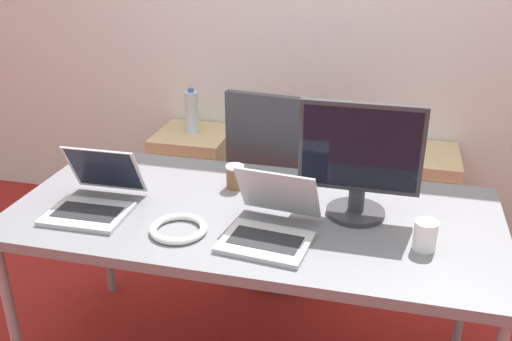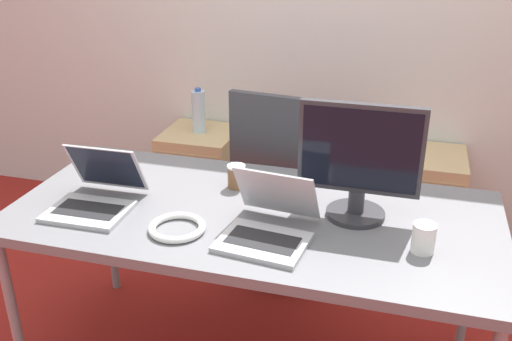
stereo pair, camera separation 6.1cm
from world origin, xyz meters
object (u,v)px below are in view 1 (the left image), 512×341
at_px(office_chair, 282,208).
at_px(water_bottle, 192,112).
at_px(laptop_right, 270,225).
at_px(cabinet_left, 195,178).
at_px(coffee_cup_white, 425,235).
at_px(cable_coil, 178,229).
at_px(monitor, 359,161).
at_px(laptop_left, 94,198).
at_px(cabinet_right, 414,202).
at_px(coffee_cup_brown, 235,176).

distance_m(office_chair, water_bottle, 0.85).
bearing_deg(water_bottle, laptop_right, -60.00).
distance_m(cabinet_left, coffee_cup_white, 1.93).
bearing_deg(coffee_cup_white, cable_coil, -173.42).
relative_size(monitor, cable_coil, 2.17).
height_order(water_bottle, coffee_cup_white, water_bottle).
distance_m(water_bottle, cable_coil, 1.49).
bearing_deg(cabinet_left, cable_coil, -71.71).
distance_m(laptop_left, coffee_cup_white, 1.22).
distance_m(cabinet_left, laptop_right, 1.66).
distance_m(office_chair, coffee_cup_white, 1.18).
bearing_deg(cable_coil, laptop_right, 8.47).
relative_size(cabinet_right, coffee_cup_brown, 6.27).
height_order(monitor, coffee_cup_brown, monitor).
distance_m(cabinet_right, laptop_left, 1.89).
height_order(office_chair, laptop_left, office_chair).
bearing_deg(cabinet_left, office_chair, -34.24).
bearing_deg(cabinet_right, office_chair, -147.39).
height_order(water_bottle, cable_coil, water_bottle).
bearing_deg(cable_coil, cabinet_left, 108.29).
bearing_deg(laptop_left, office_chair, 58.10).
relative_size(coffee_cup_brown, cable_coil, 0.47).
bearing_deg(laptop_right, monitor, 40.57).
relative_size(water_bottle, coffee_cup_white, 2.68).
bearing_deg(monitor, cabinet_left, 133.43).
bearing_deg(water_bottle, coffee_cup_white, -45.09).
distance_m(office_chair, monitor, 1.00).
relative_size(laptop_left, cable_coil, 1.65).
relative_size(water_bottle, laptop_left, 0.81).
relative_size(laptop_left, coffee_cup_white, 3.32).
bearing_deg(laptop_right, coffee_cup_white, 5.41).
height_order(cabinet_right, monitor, monitor).
height_order(laptop_left, coffee_cup_white, laptop_left).
relative_size(cabinet_left, laptop_right, 1.64).
bearing_deg(coffee_cup_white, coffee_cup_brown, 157.82).
xyz_separation_m(cabinet_left, monitor, (1.07, -1.13, 0.69)).
bearing_deg(cable_coil, coffee_cup_brown, 76.93).
bearing_deg(water_bottle, cable_coil, -71.73).
xyz_separation_m(office_chair, coffee_cup_brown, (-0.09, -0.57, 0.43)).
height_order(office_chair, coffee_cup_white, office_chair).
height_order(laptop_left, monitor, monitor).
distance_m(laptop_left, laptop_right, 0.70).
relative_size(laptop_right, coffee_cup_white, 3.63).
xyz_separation_m(cabinet_left, laptop_left, (0.09, -1.33, 0.52)).
bearing_deg(cable_coil, office_chair, 79.52).
distance_m(office_chair, coffee_cup_brown, 0.72).
xyz_separation_m(office_chair, laptop_left, (-0.55, -0.89, 0.42)).
xyz_separation_m(laptop_right, monitor, (0.28, 0.24, 0.17)).
bearing_deg(coffee_cup_white, water_bottle, 134.91).
bearing_deg(cabinet_left, monitor, -46.57).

